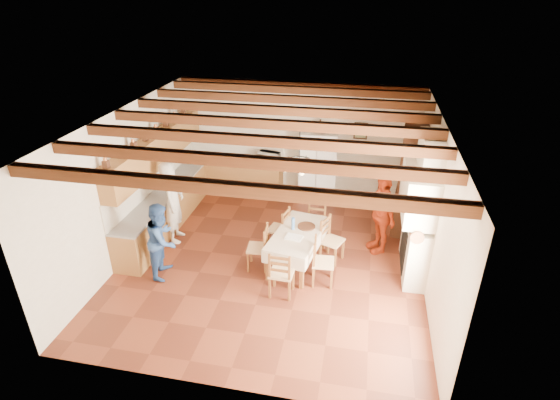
% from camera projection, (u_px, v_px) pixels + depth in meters
% --- Properties ---
extents(floor, '(6.00, 6.50, 0.02)m').
position_uv_depth(floor, '(272.00, 260.00, 9.08)').
color(floor, '#532315').
rests_on(floor, ground).
extents(ceiling, '(6.00, 6.50, 0.02)m').
position_uv_depth(ceiling, '(271.00, 118.00, 7.71)').
color(ceiling, white).
rests_on(ceiling, ground).
extents(wall_back, '(6.00, 0.02, 3.00)m').
position_uv_depth(wall_back, '(299.00, 140.00, 11.24)').
color(wall_back, beige).
rests_on(wall_back, ground).
extents(wall_front, '(6.00, 0.02, 3.00)m').
position_uv_depth(wall_front, '(217.00, 306.00, 5.55)').
color(wall_front, beige).
rests_on(wall_front, ground).
extents(wall_left, '(0.02, 6.50, 3.00)m').
position_uv_depth(wall_left, '(128.00, 182.00, 8.92)').
color(wall_left, beige).
rests_on(wall_left, ground).
extents(wall_right, '(0.02, 6.50, 3.00)m').
position_uv_depth(wall_right, '(435.00, 209.00, 7.87)').
color(wall_right, beige).
rests_on(wall_right, ground).
extents(ceiling_beams, '(6.00, 6.30, 0.16)m').
position_uv_depth(ceiling_beams, '(271.00, 124.00, 7.76)').
color(ceiling_beams, '#381C0E').
rests_on(ceiling_beams, ground).
extents(lower_cabinets_left, '(0.60, 4.30, 0.86)m').
position_uv_depth(lower_cabinets_left, '(170.00, 206.00, 10.27)').
color(lower_cabinets_left, brown).
rests_on(lower_cabinets_left, ground).
extents(lower_cabinets_back, '(2.30, 0.60, 0.86)m').
position_uv_depth(lower_cabinets_back, '(239.00, 178.00, 11.73)').
color(lower_cabinets_back, brown).
rests_on(lower_cabinets_back, ground).
extents(countertop_left, '(0.62, 4.30, 0.04)m').
position_uv_depth(countertop_left, '(168.00, 189.00, 10.07)').
color(countertop_left, slate).
rests_on(countertop_left, lower_cabinets_left).
extents(countertop_back, '(2.34, 0.62, 0.04)m').
position_uv_depth(countertop_back, '(239.00, 162.00, 11.53)').
color(countertop_back, slate).
rests_on(countertop_back, lower_cabinets_back).
extents(backsplash_left, '(0.03, 4.30, 0.60)m').
position_uv_depth(backsplash_left, '(154.00, 175.00, 9.97)').
color(backsplash_left, beige).
rests_on(backsplash_left, ground).
extents(backsplash_back, '(2.30, 0.03, 0.60)m').
position_uv_depth(backsplash_back, '(241.00, 147.00, 11.63)').
color(backsplash_back, beige).
rests_on(backsplash_back, ground).
extents(upper_cabinets, '(0.35, 4.20, 0.70)m').
position_uv_depth(upper_cabinets, '(157.00, 149.00, 9.65)').
color(upper_cabinets, brown).
rests_on(upper_cabinets, ground).
extents(fireplace, '(0.56, 1.60, 2.80)m').
position_uv_depth(fireplace, '(416.00, 208.00, 8.14)').
color(fireplace, beige).
rests_on(fireplace, ground).
extents(wall_picture, '(0.34, 0.03, 0.42)m').
position_uv_depth(wall_picture, '(361.00, 131.00, 10.79)').
color(wall_picture, black).
rests_on(wall_picture, ground).
extents(refrigerator, '(0.97, 0.82, 1.85)m').
position_uv_depth(refrigerator, '(318.00, 166.00, 11.20)').
color(refrigerator, white).
rests_on(refrigerator, floor).
extents(hutch, '(0.72, 1.39, 2.42)m').
position_uv_depth(hutch, '(411.00, 179.00, 9.77)').
color(hutch, '#3B1E14').
rests_on(hutch, floor).
extents(dining_table, '(1.12, 1.78, 0.73)m').
position_uv_depth(dining_table, '(298.00, 236.00, 8.68)').
color(dining_table, white).
rests_on(dining_table, floor).
extents(chandelier, '(0.47, 0.47, 0.03)m').
position_uv_depth(chandelier, '(299.00, 161.00, 7.95)').
color(chandelier, black).
rests_on(chandelier, ground).
extents(chair_left_near, '(0.43, 0.45, 0.96)m').
position_uv_depth(chair_left_near, '(258.00, 247.00, 8.62)').
color(chair_left_near, brown).
rests_on(chair_left_near, floor).
extents(chair_left_far, '(0.48, 0.49, 0.96)m').
position_uv_depth(chair_left_far, '(278.00, 228.00, 9.27)').
color(chair_left_far, brown).
rests_on(chair_left_far, floor).
extents(chair_right_near, '(0.43, 0.45, 0.96)m').
position_uv_depth(chair_right_near, '(323.00, 261.00, 8.19)').
color(chair_right_near, brown).
rests_on(chair_right_near, floor).
extents(chair_right_far, '(0.53, 0.54, 0.96)m').
position_uv_depth(chair_right_far, '(332.00, 240.00, 8.85)').
color(chair_right_far, brown).
rests_on(chair_right_far, floor).
extents(chair_end_near, '(0.43, 0.42, 0.96)m').
position_uv_depth(chair_end_near, '(282.00, 272.00, 7.88)').
color(chair_end_near, brown).
rests_on(chair_end_near, floor).
extents(chair_end_far, '(0.43, 0.41, 0.96)m').
position_uv_depth(chair_end_far, '(316.00, 219.00, 9.62)').
color(chair_end_far, brown).
rests_on(chair_end_far, floor).
extents(person_man, '(0.55, 0.74, 1.85)m').
position_uv_depth(person_man, '(173.00, 202.00, 9.39)').
color(person_man, beige).
rests_on(person_man, floor).
extents(person_woman_blue, '(0.64, 0.79, 1.53)m').
position_uv_depth(person_woman_blue, '(162.00, 240.00, 8.33)').
color(person_woman_blue, '#2B4D8C').
rests_on(person_woman_blue, floor).
extents(person_woman_red, '(0.82, 1.11, 1.75)m').
position_uv_depth(person_woman_red, '(381.00, 213.00, 9.03)').
color(person_woman_red, '#AB3011').
rests_on(person_woman_red, floor).
extents(microwave, '(0.62, 0.48, 0.30)m').
position_uv_depth(microwave, '(268.00, 158.00, 11.31)').
color(microwave, silver).
rests_on(microwave, countertop_back).
extents(fridge_vase, '(0.33, 0.33, 0.29)m').
position_uv_depth(fridge_vase, '(320.00, 125.00, 10.71)').
color(fridge_vase, '#3B1E14').
rests_on(fridge_vase, refrigerator).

